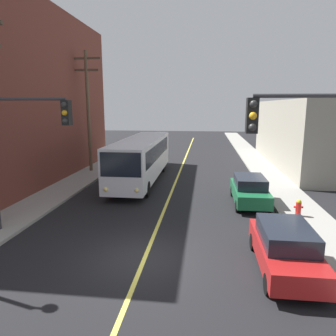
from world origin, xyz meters
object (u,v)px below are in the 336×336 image
(city_bus, at_px, (142,157))
(utility_pole_mid, at_px, (88,106))
(parked_car_green, at_px, (250,190))
(traffic_signal_right_corner, at_px, (321,152))
(traffic_signal_left_corner, at_px, (23,137))
(fire_hydrant, at_px, (298,207))
(parked_car_red, at_px, (285,247))

(city_bus, xyz_separation_m, utility_pole_mid, (-4.97, 2.57, 3.71))
(parked_car_green, height_order, traffic_signal_right_corner, traffic_signal_right_corner)
(parked_car_green, bearing_deg, traffic_signal_left_corner, -151.26)
(parked_car_green, bearing_deg, utility_pole_mid, 148.74)
(traffic_signal_left_corner, xyz_separation_m, fire_hydrant, (12.26, 3.40, -3.72))
(fire_hydrant, bearing_deg, utility_pole_mid, 146.29)
(parked_car_red, height_order, utility_pole_mid, utility_pole_mid)
(fire_hydrant, bearing_deg, parked_car_green, 134.59)
(parked_car_red, relative_size, fire_hydrant, 5.25)
(utility_pole_mid, xyz_separation_m, traffic_signal_right_corner, (12.94, -15.97, -1.23))
(utility_pole_mid, height_order, traffic_signal_right_corner, utility_pole_mid)
(parked_car_red, xyz_separation_m, traffic_signal_left_corner, (-10.34, 1.89, 3.46))
(traffic_signal_left_corner, bearing_deg, parked_car_green, 28.74)
(utility_pole_mid, height_order, fire_hydrant, utility_pole_mid)
(parked_car_red, bearing_deg, traffic_signal_right_corner, -65.80)
(utility_pole_mid, bearing_deg, traffic_signal_right_corner, -50.97)
(parked_car_red, height_order, fire_hydrant, parked_car_red)
(parked_car_red, bearing_deg, city_bus, 121.28)
(fire_hydrant, bearing_deg, parked_car_red, -109.96)
(fire_hydrant, bearing_deg, traffic_signal_right_corner, -102.72)
(parked_car_green, distance_m, traffic_signal_right_corner, 9.23)
(city_bus, xyz_separation_m, fire_hydrant, (9.41, -7.02, -1.23))
(city_bus, xyz_separation_m, parked_car_red, (7.48, -12.32, -0.98))
(city_bus, distance_m, traffic_signal_right_corner, 15.78)
(utility_pole_mid, xyz_separation_m, fire_hydrant, (14.38, -9.60, -4.95))
(parked_car_red, xyz_separation_m, parked_car_green, (-0.20, 7.45, 0.00))
(parked_car_green, xyz_separation_m, traffic_signal_left_corner, (-10.14, -5.56, 3.46))
(parked_car_red, height_order, traffic_signal_right_corner, traffic_signal_right_corner)
(parked_car_red, xyz_separation_m, traffic_signal_right_corner, (0.48, -1.08, 3.46))
(city_bus, relative_size, utility_pole_mid, 1.25)
(utility_pole_mid, distance_m, traffic_signal_left_corner, 13.23)
(traffic_signal_left_corner, distance_m, fire_hydrant, 13.26)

